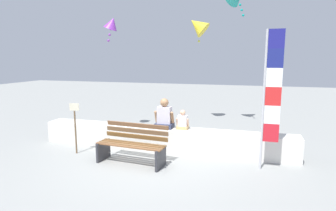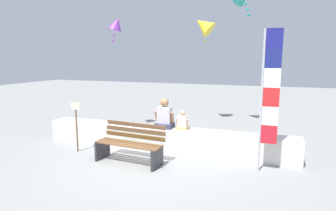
{
  "view_description": "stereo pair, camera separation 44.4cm",
  "coord_description": "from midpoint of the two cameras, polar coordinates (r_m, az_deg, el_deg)",
  "views": [
    {
      "loc": [
        2.18,
        -5.95,
        2.39
      ],
      "look_at": [
        0.14,
        1.0,
        1.18
      ],
      "focal_mm": 30.53,
      "sensor_mm": 36.0,
      "label": 1
    },
    {
      "loc": [
        2.6,
        -5.82,
        2.39
      ],
      "look_at": [
        0.14,
        1.0,
        1.18
      ],
      "focal_mm": 30.53,
      "sensor_mm": 36.0,
      "label": 2
    }
  ],
  "objects": [
    {
      "name": "ground_plane",
      "position": [
        6.78,
        -2.16,
        -11.16
      ],
      "size": [
        40.0,
        40.0,
        0.0
      ],
      "primitive_type": "plane",
      "color": "gray"
    },
    {
      "name": "seawall_ledge",
      "position": [
        7.58,
        0.67,
        -6.6
      ],
      "size": [
        6.74,
        0.56,
        0.58
      ],
      "primitive_type": "cube",
      "color": "silver",
      "rests_on": "ground"
    },
    {
      "name": "park_bench",
      "position": [
        6.68,
        -5.64,
        -7.75
      ],
      "size": [
        1.64,
        0.74,
        0.88
      ],
      "color": "brown",
      "rests_on": "ground"
    },
    {
      "name": "person_adult",
      "position": [
        7.44,
        1.01,
        -2.19
      ],
      "size": [
        0.51,
        0.37,
        0.78
      ],
      "color": "#2E3550",
      "rests_on": "seawall_ledge"
    },
    {
      "name": "person_child",
      "position": [
        7.33,
        4.64,
        -3.28
      ],
      "size": [
        0.33,
        0.24,
        0.5
      ],
      "color": "tan",
      "rests_on": "seawall_ledge"
    },
    {
      "name": "flag_banner",
      "position": [
        6.22,
        21.23,
        2.25
      ],
      "size": [
        0.37,
        0.05,
        2.97
      ],
      "color": "#B7B7BC",
      "rests_on": "ground"
    },
    {
      "name": "kite_yellow",
      "position": [
        10.63,
        8.32,
        15.59
      ],
      "size": [
        0.86,
        0.66,
        1.01
      ],
      "color": "yellow"
    },
    {
      "name": "kite_purple",
      "position": [
        9.49,
        -8.9,
        15.77
      ],
      "size": [
        0.56,
        0.57,
        0.82
      ],
      "color": "purple"
    },
    {
      "name": "sign_post",
      "position": [
        7.57,
        -16.23,
        -3.33
      ],
      "size": [
        0.24,
        0.06,
        1.28
      ],
      "color": "brown",
      "rests_on": "ground"
    }
  ]
}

